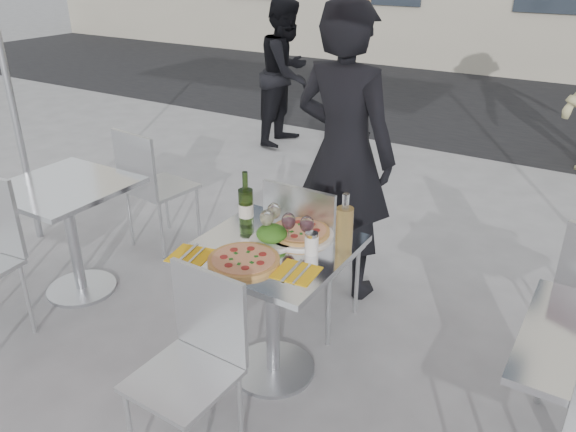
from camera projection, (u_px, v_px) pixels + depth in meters
The scene contains 21 objects.
ground at pixel (273, 370), 2.99m from camera, with size 80.00×80.00×0.00m, color slate.
street_asphalt at pixel (521, 107), 7.99m from camera, with size 24.00×5.00×0.00m, color black.
main_table at pixel (272, 284), 2.76m from camera, with size 0.72×0.72×0.75m.
side_table_left at pixel (69, 216), 3.46m from camera, with size 0.72×0.72×0.75m.
chair_far at pixel (308, 244), 3.10m from camera, with size 0.42×0.44×0.93m.
chair_near at pixel (195, 353), 2.34m from camera, with size 0.40×0.41×0.85m.
side_chair_lfar at pixel (150, 180), 4.00m from camera, with size 0.46×0.47×0.91m.
woman_diner at pixel (344, 155), 3.37m from camera, with size 0.66×0.44×1.82m, color black.
pedestrian_a at pixel (287, 73), 6.21m from camera, with size 0.77×0.60×1.59m, color black.
pizza_near at pixel (244, 260), 2.53m from camera, with size 0.33×0.33×0.02m.
pizza_far at pixel (300, 232), 2.76m from camera, with size 0.33×0.33×0.03m.
salad_plate at pixel (272, 235), 2.69m from camera, with size 0.22×0.22×0.09m.
wine_bottle at pixel (246, 206), 2.81m from camera, with size 0.07×0.08×0.29m.
carafe at pixel (344, 228), 2.58m from camera, with size 0.08×0.08×0.29m.
sugar_shaker at pixel (312, 243), 2.58m from camera, with size 0.06×0.06×0.11m.
wineglass_white_a at pixel (267, 219), 2.69m from camera, with size 0.07×0.07×0.16m.
wineglass_white_b at pixel (274, 212), 2.76m from camera, with size 0.07×0.07×0.16m.
wineglass_red_a at pixel (289, 222), 2.66m from camera, with size 0.07×0.07×0.16m.
wineglass_red_b at pixel (307, 225), 2.62m from camera, with size 0.07×0.07×0.16m.
napkin_left at pixel (190, 255), 2.58m from camera, with size 0.21×0.21×0.01m.
napkin_right at pixel (296, 272), 2.45m from camera, with size 0.20×0.20×0.01m.
Camera 1 is at (1.29, -1.96, 2.02)m, focal length 35.00 mm.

